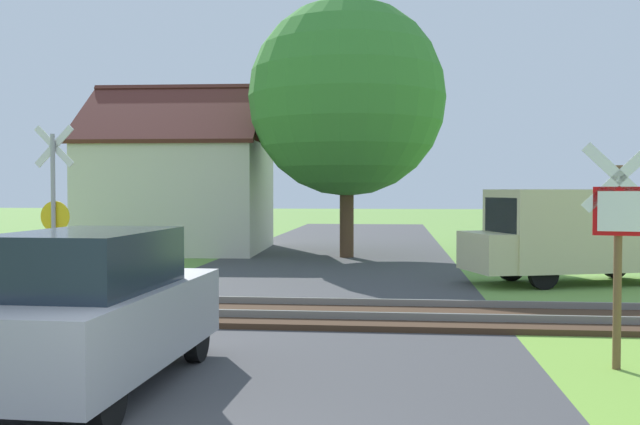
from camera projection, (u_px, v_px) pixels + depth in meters
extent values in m
cube|color=#422D1E|center=(286.00, 313.00, 12.56)|extent=(60.00, 2.60, 0.10)
cube|color=slate|center=(292.00, 301.00, 13.27)|extent=(60.00, 0.08, 0.12)
cube|color=slate|center=(279.00, 314.00, 11.84)|extent=(60.00, 0.08, 0.12)
cylinder|color=brown|center=(618.00, 268.00, 8.79)|extent=(0.10, 0.10, 2.53)
cube|color=red|center=(619.00, 211.00, 8.70)|extent=(0.59, 0.16, 0.60)
cube|color=white|center=(619.00, 211.00, 8.68)|extent=(0.48, 0.12, 0.49)
cube|color=white|center=(619.00, 177.00, 8.69)|extent=(0.86, 0.21, 0.88)
cube|color=white|center=(619.00, 177.00, 8.69)|extent=(0.86, 0.21, 0.88)
cylinder|color=#9E9EA5|center=(53.00, 216.00, 14.60)|extent=(0.09, 0.09, 3.37)
cube|color=white|center=(54.00, 146.00, 14.62)|extent=(0.88, 0.09, 0.88)
cube|color=white|center=(54.00, 146.00, 14.62)|extent=(0.88, 0.09, 0.88)
cylinder|color=yellow|center=(55.00, 216.00, 14.67)|extent=(0.64, 0.08, 0.64)
cube|color=beige|center=(181.00, 197.00, 26.12)|extent=(6.26, 6.15, 3.91)
cube|color=#562823|center=(170.00, 112.00, 24.55)|extent=(6.46, 3.59, 2.33)
cube|color=#562823|center=(191.00, 121.00, 27.50)|extent=(6.46, 3.59, 2.33)
cube|color=brown|center=(226.00, 113.00, 25.91)|extent=(0.52, 0.52, 1.10)
cylinder|color=#513823|center=(347.00, 214.00, 23.52)|extent=(0.46, 0.46, 2.84)
sphere|color=#3D8433|center=(347.00, 98.00, 23.40)|extent=(6.47, 6.47, 6.47)
cube|color=beige|center=(582.00, 229.00, 16.93)|extent=(4.58, 3.10, 1.90)
cube|color=beige|center=(486.00, 252.00, 16.44)|extent=(1.22, 1.93, 0.90)
cube|color=#19232D|center=(501.00, 216.00, 16.49)|extent=(0.53, 1.55, 0.85)
cube|color=navy|center=(560.00, 240.00, 17.87)|extent=(3.60, 1.17, 0.16)
cylinder|color=black|center=(511.00, 267.00, 17.43)|extent=(0.70, 0.38, 0.68)
cylinder|color=black|center=(543.00, 274.00, 15.90)|extent=(0.70, 0.38, 0.68)
cylinder|color=black|center=(615.00, 264.00, 18.02)|extent=(0.70, 0.38, 0.68)
cube|color=#99999E|center=(98.00, 325.00, 7.95)|extent=(1.76, 4.05, 0.84)
cube|color=#19232D|center=(90.00, 260.00, 7.73)|extent=(1.46, 2.24, 0.64)
cylinder|color=black|center=(196.00, 339.00, 9.22)|extent=(0.20, 0.61, 0.60)
cylinder|color=black|center=(94.00, 336.00, 9.41)|extent=(0.20, 0.61, 0.60)
cylinder|color=black|center=(106.00, 400.00, 6.53)|extent=(0.20, 0.61, 0.60)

